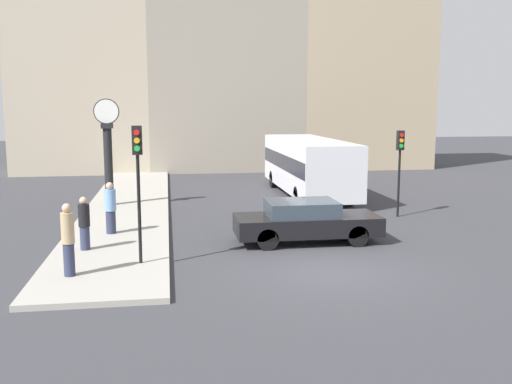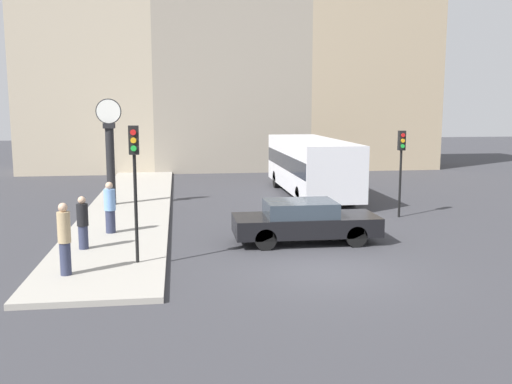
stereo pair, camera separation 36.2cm
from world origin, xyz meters
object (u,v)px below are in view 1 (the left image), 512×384
object	(u,v)px
traffic_light_near	(138,166)
traffic_light_far	(400,155)
pedestrian_tan_coat	(68,239)
street_clock	(108,154)
pedestrian_black_jacket	(84,223)
bus_distant	(308,164)
pedestrian_blue_stripe	(110,208)
sedan_car	(306,221)

from	to	relation	value
traffic_light_near	traffic_light_far	bearing A→B (deg)	30.70
pedestrian_tan_coat	street_clock	bearing A→B (deg)	90.00
traffic_light_near	pedestrian_black_jacket	xyz separation A→B (m)	(-1.68, 1.71, -1.86)
bus_distant	traffic_light_far	world-z (taller)	traffic_light_far
traffic_light_far	pedestrian_tan_coat	xyz separation A→B (m)	(-11.44, -6.70, -1.36)
street_clock	pedestrian_tan_coat	bearing A→B (deg)	-90.00
traffic_light_near	pedestrian_blue_stripe	world-z (taller)	traffic_light_near
street_clock	traffic_light_far	bearing A→B (deg)	-17.82
pedestrian_tan_coat	sedan_car	bearing A→B (deg)	24.58
traffic_light_far	bus_distant	bearing A→B (deg)	111.46
sedan_car	traffic_light_far	distance (m)	6.11
traffic_light_far	pedestrian_black_jacket	world-z (taller)	traffic_light_far
pedestrian_blue_stripe	pedestrian_black_jacket	world-z (taller)	pedestrian_blue_stripe
traffic_light_near	sedan_car	bearing A→B (deg)	23.23
sedan_car	pedestrian_black_jacket	bearing A→B (deg)	-175.97
sedan_car	bus_distant	world-z (taller)	bus_distant
bus_distant	pedestrian_blue_stripe	bearing A→B (deg)	-138.37
traffic_light_far	pedestrian_black_jacket	bearing A→B (deg)	-160.40
traffic_light_far	pedestrian_blue_stripe	bearing A→B (deg)	-169.79
traffic_light_near	traffic_light_far	world-z (taller)	traffic_light_near
traffic_light_near	traffic_light_far	distance (m)	11.32
bus_distant	pedestrian_blue_stripe	size ratio (longest dim) A/B	5.58
sedan_car	street_clock	bearing A→B (deg)	133.17
sedan_car	traffic_light_near	xyz separation A→B (m)	(-5.11, -2.19, 2.10)
traffic_light_far	street_clock	size ratio (longest dim) A/B	0.76
traffic_light_near	traffic_light_far	xyz separation A→B (m)	(9.73, 5.78, -0.35)
traffic_light_far	pedestrian_tan_coat	distance (m)	13.32
street_clock	bus_distant	bearing A→B (deg)	12.44
pedestrian_tan_coat	pedestrian_blue_stripe	bearing A→B (deg)	83.10
bus_distant	street_clock	bearing A→B (deg)	-167.56
pedestrian_black_jacket	traffic_light_near	bearing A→B (deg)	-45.58
pedestrian_black_jacket	pedestrian_tan_coat	world-z (taller)	pedestrian_tan_coat
sedan_car	pedestrian_black_jacket	distance (m)	6.81
pedestrian_black_jacket	street_clock	bearing A→B (deg)	90.17
pedestrian_blue_stripe	pedestrian_tan_coat	size ratio (longest dim) A/B	0.93
pedestrian_tan_coat	traffic_light_near	bearing A→B (deg)	28.44
traffic_light_near	street_clock	size ratio (longest dim) A/B	0.82
bus_distant	traffic_light_near	bearing A→B (deg)	-123.12
traffic_light_far	street_clock	bearing A→B (deg)	162.18
pedestrian_black_jacket	bus_distant	bearing A→B (deg)	46.81
traffic_light_near	pedestrian_black_jacket	bearing A→B (deg)	134.42
street_clock	pedestrian_black_jacket	xyz separation A→B (m)	(0.02, -7.74, -1.39)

